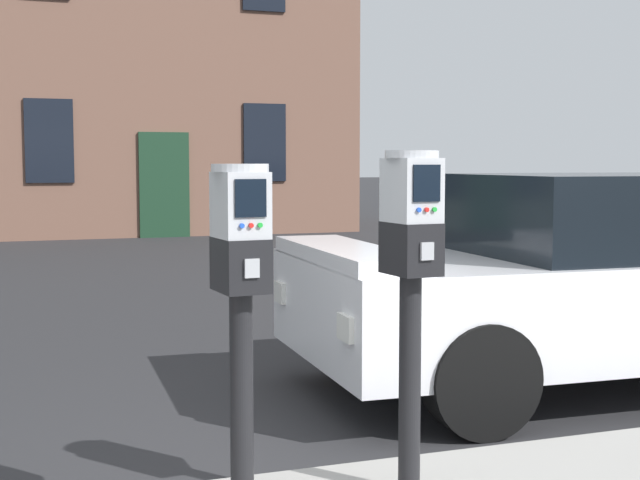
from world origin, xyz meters
TOP-DOWN VIEW (x-y plane):
  - parking_meter_near_kerb at (-0.59, -0.22)m, footprint 0.23×0.26m
  - parking_meter_twin_adjacent at (0.12, -0.22)m, footprint 0.23×0.26m
  - parked_car_white_suv at (2.56, 1.48)m, footprint 4.49×2.01m

SIDE VIEW (x-z plane):
  - parked_car_white_suv at x=2.56m, z-range 0.04..1.46m
  - parking_meter_near_kerb at x=-0.59m, z-range 0.40..1.75m
  - parking_meter_twin_adjacent at x=0.12m, z-range 0.41..1.81m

